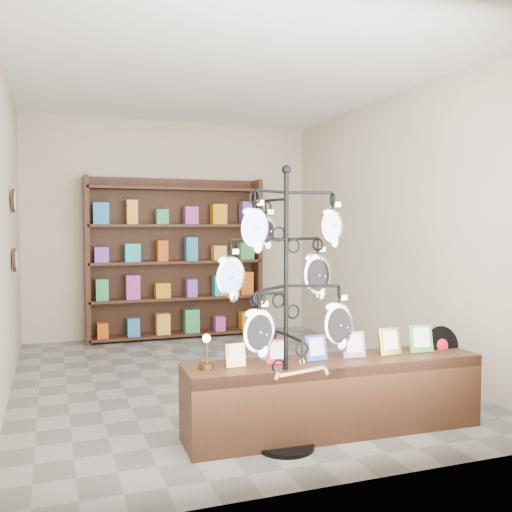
% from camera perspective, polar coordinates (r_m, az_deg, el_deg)
% --- Properties ---
extents(ground, '(5.00, 5.00, 0.00)m').
position_cam_1_polar(ground, '(5.90, -3.28, -12.16)').
color(ground, slate).
rests_on(ground, ground).
extents(room_envelope, '(5.00, 5.00, 5.00)m').
position_cam_1_polar(room_envelope, '(5.70, -3.33, 6.08)').
color(room_envelope, beige).
rests_on(room_envelope, ground).
extents(display_tree, '(1.00, 0.95, 1.96)m').
position_cam_1_polar(display_tree, '(3.91, 3.03, -3.05)').
color(display_tree, black).
rests_on(display_tree, ground).
extents(front_shelf, '(2.28, 0.54, 0.80)m').
position_cam_1_polar(front_shelf, '(4.42, 7.87, -13.62)').
color(front_shelf, black).
rests_on(front_shelf, ground).
extents(back_shelving, '(2.42, 0.36, 2.20)m').
position_cam_1_polar(back_shelving, '(7.94, -8.02, -0.72)').
color(back_shelving, black).
rests_on(back_shelving, ground).
extents(wall_clocks, '(0.03, 0.24, 0.84)m').
position_cam_1_polar(wall_clocks, '(6.27, -23.06, 2.37)').
color(wall_clocks, black).
rests_on(wall_clocks, ground).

